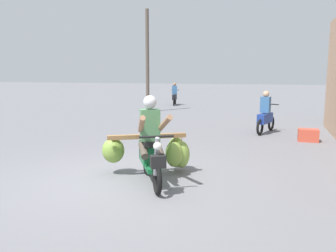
{
  "coord_description": "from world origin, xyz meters",
  "views": [
    {
      "loc": [
        2.76,
        -5.51,
        1.96
      ],
      "look_at": [
        0.67,
        1.08,
        0.9
      ],
      "focal_mm": 36.72,
      "sensor_mm": 36.0,
      "label": 1
    }
  ],
  "objects": [
    {
      "name": "motorbike_distant_ahead_right",
      "position": [
        2.43,
        6.19,
        0.57
      ],
      "size": [
        0.67,
        1.57,
        1.4
      ],
      "color": "black",
      "rests_on": "ground"
    },
    {
      "name": "produce_crate",
      "position": [
        3.69,
        5.12,
        0.18
      ],
      "size": [
        0.56,
        0.4,
        0.36
      ],
      "primitive_type": "cube",
      "color": "#CC4C38",
      "rests_on": "ground"
    },
    {
      "name": "motorbike_main_loaded",
      "position": [
        0.59,
        0.46,
        0.54
      ],
      "size": [
        1.74,
        1.94,
        1.58
      ],
      "color": "black",
      "rests_on": "ground"
    },
    {
      "name": "motorbike_distant_ahead_left",
      "position": [
        -3.35,
        15.16,
        0.57
      ],
      "size": [
        0.58,
        1.6,
        1.4
      ],
      "color": "black",
      "rests_on": "ground"
    },
    {
      "name": "utility_pole",
      "position": [
        -3.6,
        11.1,
        2.58
      ],
      "size": [
        0.18,
        0.18,
        5.15
      ],
      "primitive_type": "cylinder",
      "color": "brown",
      "rests_on": "ground"
    },
    {
      "name": "ground_plane",
      "position": [
        0.0,
        0.0,
        0.0
      ],
      "size": [
        120.0,
        120.0,
        0.0
      ],
      "primitive_type": "plane",
      "color": "slate"
    }
  ]
}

